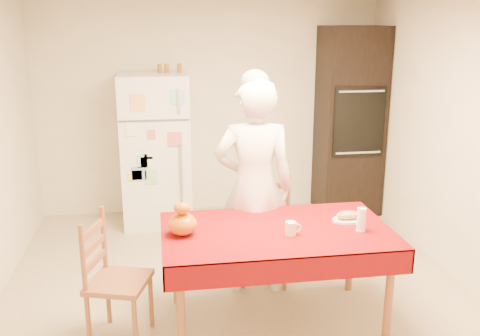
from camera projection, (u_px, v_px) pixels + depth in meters
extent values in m
plane|color=tan|center=(238.00, 296.00, 4.54)|extent=(4.50, 4.50, 0.00)
cube|color=silver|center=(209.00, 108.00, 6.34)|extent=(4.00, 0.02, 2.50)
cube|color=silver|center=(327.00, 291.00, 2.06)|extent=(4.00, 0.02, 2.50)
cube|color=silver|center=(472.00, 144.00, 4.50)|extent=(0.02, 4.50, 2.50)
cube|color=brown|center=(255.00, 86.00, 6.35)|extent=(0.22, 0.02, 0.30)
cube|color=white|center=(156.00, 150.00, 6.00)|extent=(0.75, 0.70, 1.70)
cube|color=silver|center=(179.00, 101.00, 5.53)|extent=(0.03, 0.03, 0.25)
cube|color=silver|center=(181.00, 171.00, 5.73)|extent=(0.03, 0.03, 0.60)
cube|color=black|center=(349.00, 122.00, 6.32)|extent=(0.70, 0.60, 2.20)
cube|color=black|center=(359.00, 122.00, 6.01)|extent=(0.59, 0.02, 0.80)
cylinder|color=brown|center=(181.00, 314.00, 3.59)|extent=(0.06, 0.06, 0.71)
cylinder|color=brown|center=(176.00, 263.00, 4.33)|extent=(0.06, 0.06, 0.71)
cylinder|color=brown|center=(389.00, 297.00, 3.81)|extent=(0.06, 0.06, 0.71)
cylinder|color=brown|center=(350.00, 252.00, 4.55)|extent=(0.06, 0.06, 0.71)
cube|color=brown|center=(277.00, 233.00, 3.97)|extent=(1.60, 0.90, 0.04)
cube|color=#630605|center=(277.00, 230.00, 3.96)|extent=(1.70, 1.00, 0.01)
cylinder|color=brown|center=(243.00, 265.00, 4.62)|extent=(0.04, 0.04, 0.43)
cylinder|color=brown|center=(248.00, 249.00, 4.95)|extent=(0.04, 0.04, 0.43)
cylinder|color=brown|center=(285.00, 267.00, 4.58)|extent=(0.04, 0.04, 0.43)
cylinder|color=brown|center=(287.00, 251.00, 4.90)|extent=(0.04, 0.04, 0.43)
cube|color=brown|center=(266.00, 233.00, 4.70)|extent=(0.52, 0.50, 0.04)
cube|color=brown|center=(268.00, 200.00, 4.79)|extent=(0.35, 0.13, 0.50)
cylinder|color=brown|center=(135.00, 327.00, 3.69)|extent=(0.04, 0.04, 0.43)
cylinder|color=brown|center=(88.00, 323.00, 3.74)|extent=(0.04, 0.04, 0.43)
cylinder|color=brown|center=(151.00, 301.00, 4.03)|extent=(0.04, 0.04, 0.43)
cylinder|color=brown|center=(108.00, 297.00, 4.08)|extent=(0.04, 0.04, 0.43)
cube|color=brown|center=(119.00, 282.00, 3.82)|extent=(0.51, 0.52, 0.04)
cube|color=brown|center=(94.00, 248.00, 3.78)|extent=(0.14, 0.35, 0.50)
imported|color=white|center=(254.00, 188.00, 4.43)|extent=(0.71, 0.51, 1.83)
cylinder|color=white|center=(291.00, 228.00, 3.85)|extent=(0.08, 0.08, 0.10)
ellipsoid|color=#DD5B05|center=(183.00, 224.00, 3.85)|extent=(0.21, 0.21, 0.16)
ellipsoid|color=#D23904|center=(182.00, 208.00, 3.81)|extent=(0.12, 0.12, 0.09)
cylinder|color=white|center=(361.00, 219.00, 3.91)|extent=(0.07, 0.07, 0.18)
cylinder|color=white|center=(348.00, 220.00, 4.12)|extent=(0.24, 0.24, 0.02)
ellipsoid|color=#987A4A|center=(348.00, 215.00, 4.11)|extent=(0.18, 0.10, 0.06)
cylinder|color=brown|center=(160.00, 68.00, 5.82)|extent=(0.05, 0.05, 0.10)
cylinder|color=#8E5A19|center=(167.00, 68.00, 5.83)|extent=(0.05, 0.05, 0.10)
cylinder|color=brown|center=(179.00, 68.00, 5.85)|extent=(0.05, 0.05, 0.10)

